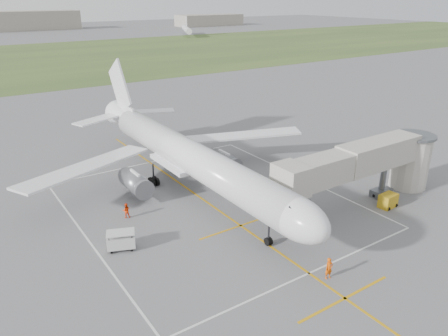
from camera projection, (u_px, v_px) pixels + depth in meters
ground at (192, 192)px, 52.83m from camera, size 700.00×700.00×0.00m
grass_strip at (6, 62)px, 152.94m from camera, size 700.00×120.00×0.02m
apron_markings at (218, 210)px, 48.35m from camera, size 28.20×60.00×0.01m
airliner at (188, 156)px, 51.78m from camera, size 38.93×46.75×13.52m
jet_bridge at (373, 162)px, 48.84m from camera, size 23.40×5.00×7.20m
gpu_unit at (388, 201)px, 48.83m from camera, size 2.14×1.59×1.54m
baggage_cart at (121, 240)px, 40.67m from camera, size 2.96×2.40×1.79m
ramp_worker_nose at (329, 268)px, 36.46m from camera, size 0.76×0.56×1.93m
ramp_worker_wing at (126, 210)px, 46.49m from camera, size 0.96×0.85×1.66m
distant_aircraft at (32, 40)px, 189.09m from camera, size 192.69×66.38×8.85m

